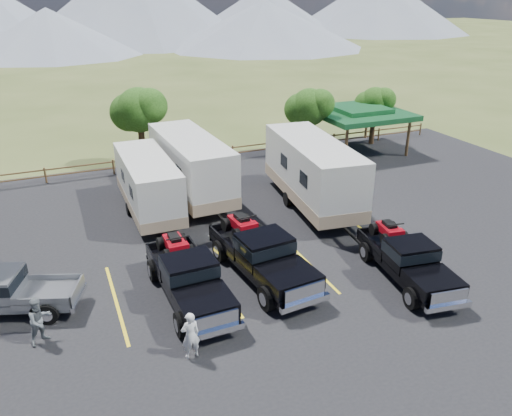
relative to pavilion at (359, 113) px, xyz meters
name	(u,v)px	position (x,y,z in m)	size (l,w,h in m)	color
ground	(309,326)	(-13.00, -17.00, -2.79)	(320.00, 320.00, 0.00)	#3D4C20
asphalt_lot	(274,283)	(-13.00, -14.00, -2.77)	(44.00, 34.00, 0.04)	black
stall_lines	(264,270)	(-13.00, -13.00, -2.74)	(12.12, 5.50, 0.01)	yellow
tree_ne_a	(309,107)	(-4.03, 0.01, 0.69)	(3.11, 2.92, 4.76)	#2E2012
tree_ne_b	(374,103)	(1.98, 1.01, 0.34)	(2.77, 2.59, 4.27)	#2E2012
tree_north	(138,110)	(-15.03, 2.02, 1.05)	(3.46, 3.24, 5.25)	#2E2012
rail_fence	(205,154)	(-11.00, 1.50, -2.18)	(36.12, 0.12, 1.00)	brown
pavilion	(359,113)	(0.00, 0.00, 0.00)	(6.20, 6.20, 3.22)	brown
mountain_range	(29,5)	(-20.63, 88.98, 5.08)	(209.00, 71.00, 20.00)	slate
rig_left	(188,276)	(-16.40, -13.75, -1.78)	(2.26, 6.07, 2.01)	black
rig_center	(261,253)	(-13.25, -13.30, -1.73)	(2.72, 6.52, 2.12)	black
rig_right	(407,258)	(-7.99, -15.72, -1.84)	(2.59, 5.86, 1.89)	black
trailer_left	(148,185)	(-16.13, -5.41, -1.17)	(2.32, 8.62, 3.01)	silver
trailer_center	(191,166)	(-13.47, -4.07, -0.95)	(2.90, 9.91, 3.44)	silver
trailer_right	(312,173)	(-7.91, -7.73, -0.89)	(3.58, 10.29, 3.56)	silver
pickup_silver	(5,291)	(-22.65, -12.05, -1.92)	(5.57, 3.40, 1.59)	gray
person_a	(190,335)	(-17.23, -16.98, -1.92)	(0.60, 0.39, 1.65)	silver
person_b	(40,320)	(-21.55, -14.36, -1.91)	(0.81, 0.63, 1.68)	slate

